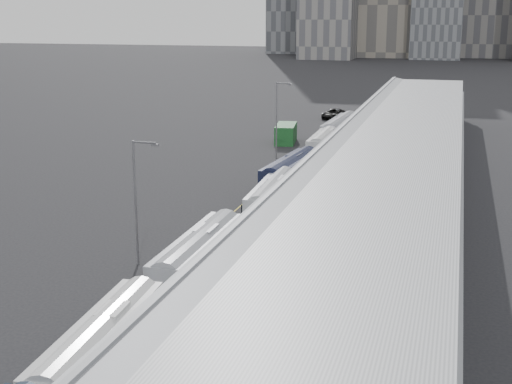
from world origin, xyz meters
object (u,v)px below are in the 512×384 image
at_px(street_lamp_far, 278,115).
at_px(bus_7, 340,134).
at_px(bus_4, 272,203).
at_px(shipping_container, 286,134).
at_px(suv, 333,114).
at_px(bus_2, 101,357).
at_px(street_lamp_near, 137,195).
at_px(bus_6, 325,148).
at_px(bus_3, 199,263).
at_px(bus_5, 291,177).

bearing_deg(street_lamp_far, bus_7, 60.82).
xyz_separation_m(bus_4, street_lamp_far, (-6.42, 27.44, 4.09)).
height_order(shipping_container, suv, shipping_container).
bearing_deg(street_lamp_far, bus_2, -84.56).
distance_m(street_lamp_far, suv, 37.97).
bearing_deg(street_lamp_near, shipping_container, 91.70).
bearing_deg(bus_7, shipping_container, -179.42).
bearing_deg(street_lamp_near, bus_6, 81.53).
bearing_deg(bus_4, street_lamp_far, 100.40).
height_order(bus_2, bus_3, bus_3).
height_order(bus_6, bus_7, bus_7).
height_order(bus_2, bus_7, bus_7).
xyz_separation_m(bus_7, shipping_container, (-8.05, 0.29, -0.39)).
xyz_separation_m(bus_3, bus_5, (0.06, 27.80, 0.02)).
xyz_separation_m(bus_2, bus_6, (0.61, 59.35, 0.13)).
bearing_deg(bus_5, shipping_container, 109.66).
bearing_deg(street_lamp_far, suv, 88.77).
relative_size(bus_2, bus_7, 0.87).
relative_size(bus_5, street_lamp_near, 1.39).
bearing_deg(bus_4, suv, 92.16).
bearing_deg(bus_4, bus_6, 87.65).
bearing_deg(bus_4, street_lamp_near, -116.96).
distance_m(bus_3, street_lamp_near, 7.41).
bearing_deg(shipping_container, street_lamp_far, -89.75).
height_order(bus_4, bus_5, bus_5).
height_order(bus_3, street_lamp_near, street_lamp_near).
distance_m(bus_6, suv, 37.58).
height_order(bus_7, street_lamp_near, street_lamp_near).
bearing_deg(bus_2, bus_5, 85.86).
xyz_separation_m(bus_4, bus_7, (-0.07, 38.81, 0.19)).
xyz_separation_m(bus_2, bus_7, (0.74, 70.25, 0.23)).
relative_size(bus_2, bus_6, 0.93).
height_order(street_lamp_near, suv, street_lamp_near).
xyz_separation_m(bus_3, suv, (-4.83, 82.28, -0.71)).
xyz_separation_m(bus_2, bus_4, (0.81, 31.44, 0.04)).
distance_m(bus_3, bus_4, 17.20).
distance_m(bus_2, suv, 96.65).
bearing_deg(bus_3, bus_2, -90.51).
bearing_deg(shipping_container, bus_7, -10.08).
height_order(bus_3, shipping_container, bus_3).
bearing_deg(bus_6, bus_3, -91.41).
bearing_deg(bus_3, street_lamp_far, 96.81).
bearing_deg(bus_4, bus_3, -95.38).
height_order(bus_4, bus_7, bus_7).
xyz_separation_m(bus_3, street_lamp_near, (-5.74, 2.67, 3.85)).
xyz_separation_m(bus_4, bus_6, (-0.20, 27.91, 0.09)).
bearing_deg(bus_3, shipping_container, 97.04).
distance_m(bus_7, street_lamp_far, 13.60).
distance_m(bus_7, shipping_container, 8.06).
bearing_deg(suv, bus_5, -75.95).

